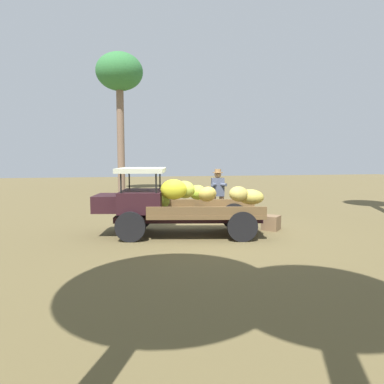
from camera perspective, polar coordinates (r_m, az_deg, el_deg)
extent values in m
plane|color=brown|center=(9.81, 1.61, -6.78)|extent=(60.00, 60.00, 0.00)
cube|color=black|center=(9.62, -0.60, -4.40)|extent=(4.01, 1.17, 0.16)
cylinder|color=black|center=(8.95, -9.94, -5.56)|extent=(0.78, 0.28, 0.76)
cylinder|color=black|center=(10.51, -8.56, -3.89)|extent=(0.78, 0.28, 0.76)
cylinder|color=black|center=(8.95, 8.14, -5.54)|extent=(0.78, 0.28, 0.76)
cylinder|color=black|center=(10.51, 6.79, -3.87)|extent=(0.78, 0.28, 0.76)
cube|color=brown|center=(9.60, 2.09, -3.34)|extent=(3.27, 2.24, 0.10)
cube|color=brown|center=(8.79, 2.36, -3.11)|extent=(2.96, 0.63, 0.22)
cube|color=brown|center=(10.37, 1.87, -1.78)|extent=(2.96, 0.63, 0.22)
cube|color=black|center=(9.62, -8.07, -1.42)|extent=(1.36, 1.70, 0.55)
cube|color=black|center=(9.78, -13.30, -1.72)|extent=(0.88, 1.17, 0.44)
cylinder|color=black|center=(9.00, -11.42, 1.57)|extent=(0.04, 0.04, 0.55)
cylinder|color=black|center=(10.27, -10.10, 2.08)|extent=(0.04, 0.04, 0.55)
cylinder|color=black|center=(8.88, -5.82, 1.60)|extent=(0.04, 0.04, 0.55)
cylinder|color=black|center=(10.17, -5.19, 2.10)|extent=(0.04, 0.04, 0.55)
cube|color=beige|center=(9.55, -8.14, 3.50)|extent=(1.48, 1.72, 0.12)
ellipsoid|color=#AFD13D|center=(9.76, 0.89, -0.07)|extent=(0.70, 0.70, 0.46)
ellipsoid|color=gold|center=(9.29, 9.47, -0.79)|extent=(0.84, 0.79, 0.43)
ellipsoid|color=#ADBB3C|center=(9.14, -1.20, 0.38)|extent=(0.74, 0.75, 0.49)
ellipsoid|color=gold|center=(8.93, -2.98, 0.41)|extent=(0.77, 0.64, 0.56)
ellipsoid|color=#92B03C|center=(9.60, -5.05, -1.35)|extent=(0.69, 0.68, 0.57)
ellipsoid|color=tan|center=(9.13, 7.55, -0.32)|extent=(0.75, 0.75, 0.47)
ellipsoid|color=gold|center=(9.03, 2.50, -0.35)|extent=(0.60, 0.69, 0.54)
ellipsoid|color=#91B036|center=(9.53, -3.46, 0.14)|extent=(0.59, 0.42, 0.37)
cylinder|color=#90684F|center=(11.45, 4.79, -2.80)|extent=(0.15, 0.15, 0.87)
cylinder|color=#90684F|center=(11.40, 3.50, -2.83)|extent=(0.15, 0.15, 0.87)
cube|color=#4E556A|center=(11.34, 4.17, 0.81)|extent=(0.42, 0.28, 0.58)
cylinder|color=#4E556A|center=(11.26, 4.77, 1.21)|extent=(0.30, 0.39, 0.10)
cylinder|color=#4E556A|center=(11.22, 3.76, 1.20)|extent=(0.35, 0.36, 0.10)
sphere|color=#A77B4C|center=(11.32, 4.19, 2.83)|extent=(0.22, 0.22, 0.22)
cylinder|color=#957046|center=(11.31, 4.19, 3.16)|extent=(0.34, 0.34, 0.02)
cylinder|color=#957046|center=(11.31, 4.19, 3.46)|extent=(0.20, 0.20, 0.10)
cube|color=brown|center=(10.56, 12.64, -4.86)|extent=(0.66, 0.66, 0.42)
cylinder|color=#7E634F|center=(22.43, -11.43, 8.69)|extent=(0.45, 0.45, 6.72)
ellipsoid|color=#34783C|center=(22.98, -11.63, 18.51)|extent=(2.83, 2.83, 2.27)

